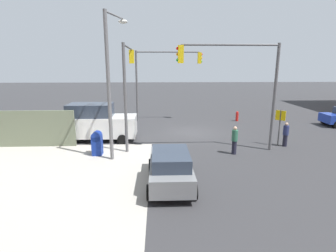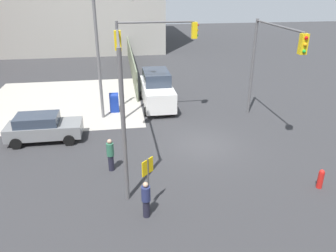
# 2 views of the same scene
# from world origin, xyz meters

# --- Properties ---
(ground_plane) EXTENTS (120.00, 120.00, 0.00)m
(ground_plane) POSITION_xyz_m (0.00, 0.00, 0.00)
(ground_plane) COLOR #333335
(sidewalk_corner) EXTENTS (12.00, 12.00, 0.01)m
(sidewalk_corner) POSITION_xyz_m (9.00, 9.00, 0.01)
(sidewalk_corner) COLOR #ADA89E
(sidewalk_corner) RESTS_ON ground
(construction_fence) EXTENTS (18.12, 0.12, 2.40)m
(construction_fence) POSITION_xyz_m (17.06, 3.20, 1.20)
(construction_fence) COLOR slate
(construction_fence) RESTS_ON ground
(traffic_signal_nw_corner) EXTENTS (6.08, 0.36, 6.50)m
(traffic_signal_nw_corner) POSITION_xyz_m (-2.16, 4.50, 4.67)
(traffic_signal_nw_corner) COLOR #59595B
(traffic_signal_nw_corner) RESTS_ON ground
(traffic_signal_se_corner) EXTENTS (6.14, 0.36, 6.50)m
(traffic_signal_se_corner) POSITION_xyz_m (2.13, -4.50, 4.67)
(traffic_signal_se_corner) COLOR #59595B
(traffic_signal_se_corner) RESTS_ON ground
(traffic_signal_ne_corner) EXTENTS (0.36, 5.21, 6.50)m
(traffic_signal_ne_corner) POSITION_xyz_m (4.50, 2.52, 4.61)
(traffic_signal_ne_corner) COLOR #59595B
(traffic_signal_ne_corner) RESTS_ON ground
(street_lamp_corner) EXTENTS (0.99, 2.60, 8.00)m
(street_lamp_corner) POSITION_xyz_m (5.11, 5.44, 4.70)
(street_lamp_corner) COLOR slate
(street_lamp_corner) RESTS_ON ground
(warning_sign_two_way) EXTENTS (0.48, 0.48, 2.40)m
(warning_sign_two_way) POSITION_xyz_m (-5.40, 3.67, 1.64)
(warning_sign_two_way) COLOR #4C4C4C
(warning_sign_two_way) RESTS_ON ground
(mailbox_blue) EXTENTS (0.56, 0.64, 1.43)m
(mailbox_blue) POSITION_xyz_m (6.20, 5.00, 0.76)
(mailbox_blue) COLOR navy
(mailbox_blue) RESTS_ON ground
(fire_hydrant) EXTENTS (0.26, 0.26, 0.94)m
(fire_hydrant) POSITION_xyz_m (-5.00, -4.20, 0.49)
(fire_hydrant) COLOR red
(fire_hydrant) RESTS_ON ground
(coupe_gray) EXTENTS (2.02, 4.26, 1.62)m
(coupe_gray) POSITION_xyz_m (2.04, 9.15, 0.84)
(coupe_gray) COLOR slate
(coupe_gray) RESTS_ON ground
(van_white_delivery) EXTENTS (5.40, 2.32, 2.62)m
(van_white_delivery) POSITION_xyz_m (6.95, 1.80, 1.28)
(van_white_delivery) COLOR white
(van_white_delivery) RESTS_ON ground
(pedestrian_crossing) EXTENTS (0.36, 0.36, 1.71)m
(pedestrian_crossing) POSITION_xyz_m (-2.00, 5.20, 0.89)
(pedestrian_crossing) COLOR #2D664C
(pedestrian_crossing) RESTS_ON ground
(pedestrian_waiting) EXTENTS (0.36, 0.36, 1.60)m
(pedestrian_waiting) POSITION_xyz_m (-5.80, 3.80, 0.83)
(pedestrian_waiting) COLOR navy
(pedestrian_waiting) RESTS_ON ground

